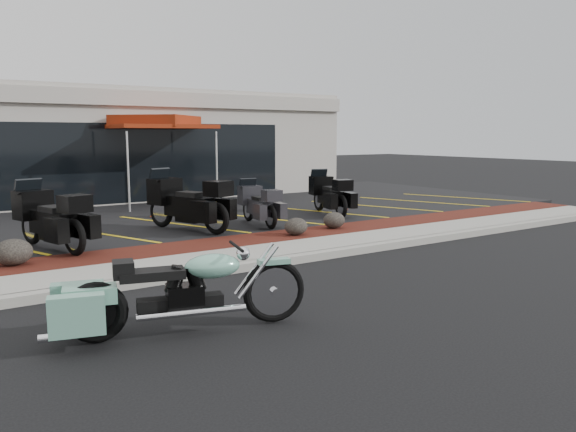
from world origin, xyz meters
TOP-DOWN VIEW (x-y plane):
  - ground at (0.00, 0.00)m, footprint 90.00×90.00m
  - curb at (0.00, 0.90)m, footprint 24.00×0.25m
  - sidewalk at (0.00, 1.60)m, footprint 24.00×1.20m
  - mulch_bed at (0.00, 2.80)m, footprint 24.00×1.20m
  - upper_lot at (0.00, 8.20)m, footprint 26.00×9.60m
  - dealership_building at (0.00, 14.47)m, footprint 18.00×8.16m
  - boulder_left at (-4.24, 2.90)m, footprint 0.66×0.55m
  - boulder_mid at (1.57, 2.63)m, footprint 0.56×0.46m
  - boulder_right at (2.87, 2.88)m, footprint 0.56×0.47m
  - hero_cruiser at (-1.81, -1.80)m, footprint 3.20×1.54m
  - touring_black_front at (-3.62, 4.81)m, footprint 1.53×2.53m
  - touring_black_mid at (-0.54, 5.45)m, footprint 1.80×2.70m
  - touring_grey at (1.72, 5.08)m, footprint 1.00×2.05m
  - touring_black_rear at (4.50, 5.67)m, footprint 1.34×2.31m
  - traffic_cone at (-0.02, 7.16)m, footprint 0.36×0.36m
  - popup_canopy at (1.14, 10.08)m, footprint 3.22×3.22m

SIDE VIEW (x-z plane):
  - ground at x=0.00m, z-range 0.00..0.00m
  - curb at x=0.00m, z-range 0.00..0.15m
  - sidewalk at x=0.00m, z-range 0.00..0.15m
  - upper_lot at x=0.00m, z-range 0.00..0.15m
  - mulch_bed at x=0.00m, z-range 0.00..0.16m
  - boulder_mid at x=1.57m, z-range 0.16..0.55m
  - boulder_right at x=2.87m, z-range 0.16..0.56m
  - traffic_cone at x=-0.02m, z-range 0.15..0.58m
  - boulder_left at x=-4.24m, z-range 0.16..0.62m
  - hero_cruiser at x=-1.81m, z-range 0.00..1.09m
  - touring_grey at x=1.72m, z-range 0.15..1.30m
  - touring_black_rear at x=4.50m, z-range 0.15..1.42m
  - touring_black_front at x=-3.62m, z-range 0.15..1.53m
  - touring_black_mid at x=-0.54m, z-range 0.15..1.62m
  - dealership_building at x=0.00m, z-range 0.01..4.01m
  - popup_canopy at x=1.14m, z-range 1.33..4.22m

